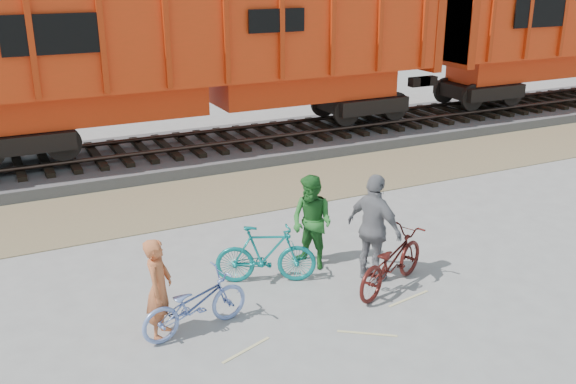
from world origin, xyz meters
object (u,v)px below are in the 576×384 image
person_man (312,222)px  person_woman (374,229)px  bicycle_blue (195,304)px  person_solo (159,288)px  bicycle_maroon (391,261)px  bicycle_teal (266,254)px  hopper_car_center (207,49)px

person_man → person_woman: (0.71, -0.94, 0.10)m
bicycle_blue → person_solo: person_solo is taller
bicycle_maroon → bicycle_teal: bearing=32.8°
bicycle_blue → hopper_car_center: bearing=-31.3°
bicycle_maroon → person_solo: 3.93m
bicycle_teal → hopper_car_center: bearing=10.6°
bicycle_blue → bicycle_maroon: bicycle_maroon is taller
bicycle_teal → person_man: bearing=-55.1°
bicycle_blue → bicycle_maroon: (3.41, -0.17, 0.05)m
person_solo → person_man: bearing=-39.7°
hopper_car_center → person_man: hopper_car_center is taller
bicycle_teal → bicycle_maroon: size_ratio=0.91×
bicycle_teal → bicycle_blue: bearing=144.8°
person_woman → hopper_car_center: bearing=-18.1°
bicycle_blue → bicycle_teal: size_ratio=0.99×
bicycle_blue → bicycle_teal: (1.60, 0.97, 0.07)m
hopper_car_center → bicycle_maroon: size_ratio=7.30×
bicycle_teal → person_woman: bearing=-89.8°
person_woman → person_solo: bearing=74.8°
bicycle_maroon → person_woman: (-0.10, 0.40, 0.46)m
person_solo → person_woman: (3.81, 0.13, 0.19)m
hopper_car_center → person_woman: (-0.14, -8.74, -2.04)m
bicycle_maroon → person_solo: size_ratio=1.23×
bicycle_teal → person_man: person_man is taller
bicycle_blue → person_man: bearing=-76.0°
bicycle_blue → bicycle_maroon: 3.41m
person_man → person_woman: bearing=12.4°
bicycle_blue → person_man: size_ratio=1.00×
hopper_car_center → bicycle_teal: bearing=-103.0°
hopper_car_center → bicycle_blue: bearing=-111.0°
bicycle_blue → bicycle_teal: bearing=-69.0°
person_man → person_solo: bearing=-95.6°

